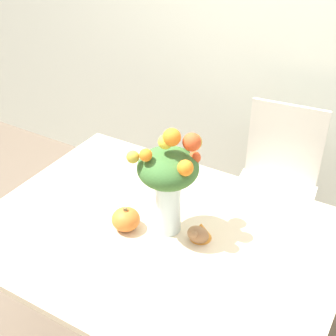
{
  "coord_description": "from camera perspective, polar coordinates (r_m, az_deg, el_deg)",
  "views": [
    {
      "loc": [
        0.75,
        -1.2,
        1.96
      ],
      "look_at": [
        0.02,
        0.04,
        1.01
      ],
      "focal_mm": 50.0,
      "sensor_mm": 36.0,
      "label": 1
    }
  ],
  "objects": [
    {
      "name": "flower_vase",
      "position": [
        1.74,
        0.16,
        -1.05
      ],
      "size": [
        0.24,
        0.26,
        0.46
      ],
      "color": "silver",
      "rests_on": "dining_table"
    },
    {
      "name": "turkey_figurine",
      "position": [
        1.83,
        3.87,
        -7.81
      ],
      "size": [
        0.09,
        0.12,
        0.07
      ],
      "color": "#936642",
      "rests_on": "dining_table"
    },
    {
      "name": "pumpkin",
      "position": [
        1.87,
        -5.17,
        -6.23
      ],
      "size": [
        0.11,
        0.11,
        0.1
      ],
      "color": "orange",
      "rests_on": "dining_table"
    },
    {
      "name": "dining_chair_near_window",
      "position": [
        2.57,
        12.85,
        -2.46
      ],
      "size": [
        0.46,
        0.46,
        0.93
      ],
      "rotation": [
        0.0,
        0.0,
        0.11
      ],
      "color": "silver",
      "rests_on": "ground_plane"
    },
    {
      "name": "wall_back",
      "position": [
        2.66,
        14.11,
        19.23
      ],
      "size": [
        8.0,
        0.06,
        2.7
      ],
      "color": "silver",
      "rests_on": "ground_plane"
    },
    {
      "name": "dining_table",
      "position": [
        1.93,
        -1.16,
        -9.62
      ],
      "size": [
        1.42,
        1.04,
        0.72
      ],
      "color": "beige",
      "rests_on": "ground_plane"
    }
  ]
}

